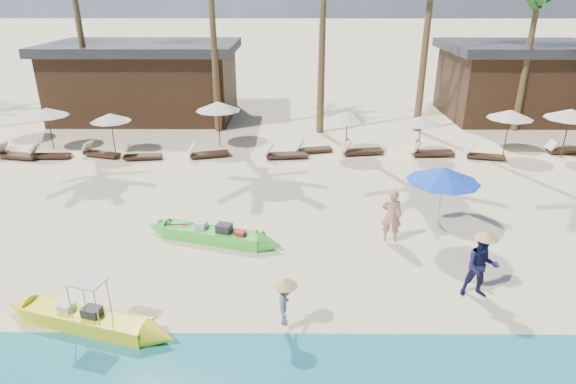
{
  "coord_description": "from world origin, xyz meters",
  "views": [
    {
      "loc": [
        0.6,
        -11.21,
        7.17
      ],
      "look_at": [
        0.51,
        2.0,
        1.56
      ],
      "focal_mm": 30.0,
      "sensor_mm": 36.0,
      "label": 1
    }
  ],
  "objects_px": {
    "tourist": "(392,215)",
    "blue_umbrella": "(444,175)",
    "green_canoe": "(213,235)",
    "yellow_canoe": "(86,320)"
  },
  "relations": [
    {
      "from": "green_canoe",
      "to": "tourist",
      "type": "distance_m",
      "value": 5.48
    },
    {
      "from": "blue_umbrella",
      "to": "yellow_canoe",
      "type": "bearing_deg",
      "value": -154.49
    },
    {
      "from": "yellow_canoe",
      "to": "tourist",
      "type": "bearing_deg",
      "value": 45.08
    },
    {
      "from": "green_canoe",
      "to": "blue_umbrella",
      "type": "relative_size",
      "value": 2.1
    },
    {
      "from": "green_canoe",
      "to": "tourist",
      "type": "height_order",
      "value": "tourist"
    },
    {
      "from": "tourist",
      "to": "blue_umbrella",
      "type": "height_order",
      "value": "blue_umbrella"
    },
    {
      "from": "green_canoe",
      "to": "blue_umbrella",
      "type": "xyz_separation_m",
      "value": [
        6.91,
        0.26,
        1.89
      ]
    },
    {
      "from": "tourist",
      "to": "blue_umbrella",
      "type": "relative_size",
      "value": 0.73
    },
    {
      "from": "green_canoe",
      "to": "blue_umbrella",
      "type": "bearing_deg",
      "value": 19.0
    },
    {
      "from": "green_canoe",
      "to": "yellow_canoe",
      "type": "height_order",
      "value": "yellow_canoe"
    }
  ]
}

